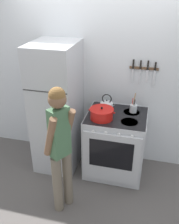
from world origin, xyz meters
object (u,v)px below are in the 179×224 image
Objects in this scene: stove_range at (115,144)px; tea_kettle at (107,105)px; refrigerator at (57,109)px; dutch_oven_pot at (102,114)px; utensil_jar at (133,108)px; person at (60,145)px.

stove_range is 4.01× the size of tea_kettle.
refrigerator reaches higher than dutch_oven_pot.
dutch_oven_pot is 1.52× the size of tea_kettle.
utensil_jar is at bearing 1.12° from tea_kettle.
dutch_oven_pot is 1.29× the size of utensil_jar.
person is (0.35, -0.82, -0.01)m from refrigerator.
refrigerator reaches higher than tea_kettle.
stove_range is 0.58× the size of person.
person is (-0.32, -0.69, -0.08)m from dutch_oven_pot.
utensil_jar is (0.38, 0.29, -0.01)m from dutch_oven_pot.
refrigerator is at bearing 53.94° from person.
stove_range is 0.56m from dutch_oven_pot.
tea_kettle is at bearing 12.31° from refrigerator.
person is at bearing -108.97° from tea_kettle.
refrigerator is 0.89m from person.
stove_range is at bearing -139.09° from utensil_jar.
utensil_jar is 0.17× the size of person.
tea_kettle is 1.03m from person.
stove_range is 2.63× the size of dutch_oven_pot.
person is (-0.70, -0.97, -0.07)m from utensil_jar.
refrigerator is 6.79× the size of utensil_jar.
tea_kettle is at bearing 87.12° from dutch_oven_pot.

